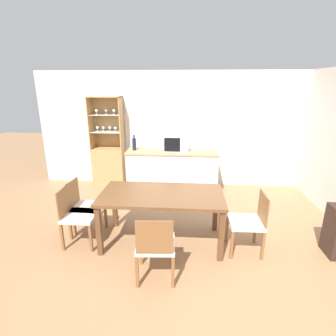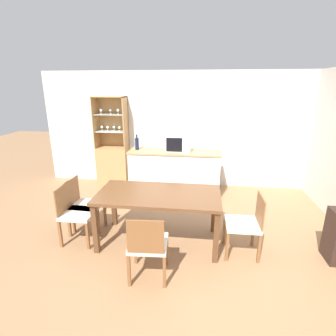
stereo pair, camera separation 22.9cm
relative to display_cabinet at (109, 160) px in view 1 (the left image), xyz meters
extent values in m
plane|color=#936B47|center=(1.77, -2.41, -0.60)|extent=(18.00, 18.00, 0.00)
cube|color=silver|center=(1.77, 0.22, 0.68)|extent=(6.80, 0.06, 2.55)
cube|color=silver|center=(1.49, -0.49, -0.13)|extent=(1.85, 0.55, 0.92)
cube|color=tan|center=(1.49, -0.49, 0.34)|extent=(1.88, 0.58, 0.03)
cube|color=tan|center=(0.00, -0.01, -0.16)|extent=(0.71, 0.40, 0.88)
cube|color=tan|center=(0.00, 0.18, 0.85)|extent=(0.71, 0.02, 1.14)
cube|color=tan|center=(-0.35, -0.01, 0.85)|extent=(0.02, 0.40, 1.14)
cube|color=tan|center=(0.35, -0.01, 0.85)|extent=(0.02, 0.40, 1.14)
cube|color=tan|center=(0.00, -0.01, 1.41)|extent=(0.71, 0.40, 0.02)
cube|color=silver|center=(0.00, -0.01, 0.66)|extent=(0.66, 0.35, 0.01)
cube|color=silver|center=(0.00, -0.01, 1.03)|extent=(0.66, 0.35, 0.01)
cylinder|color=silver|center=(-0.21, -0.02, 0.66)|extent=(0.04, 0.04, 0.01)
cylinder|color=silver|center=(-0.21, -0.02, 0.69)|extent=(0.01, 0.01, 0.06)
sphere|color=silver|center=(-0.21, -0.02, 0.75)|extent=(0.06, 0.06, 0.06)
cylinder|color=silver|center=(-0.19, -0.06, 1.04)|extent=(0.04, 0.04, 0.01)
cylinder|color=silver|center=(-0.19, -0.06, 1.07)|extent=(0.01, 0.01, 0.06)
sphere|color=silver|center=(-0.19, -0.06, 1.12)|extent=(0.06, 0.06, 0.06)
cylinder|color=silver|center=(-0.07, -0.03, 0.66)|extent=(0.04, 0.04, 0.01)
cylinder|color=silver|center=(-0.07, -0.03, 0.69)|extent=(0.01, 0.01, 0.06)
sphere|color=silver|center=(-0.07, -0.03, 0.75)|extent=(0.06, 0.06, 0.06)
cylinder|color=silver|center=(0.00, 0.03, 1.04)|extent=(0.04, 0.04, 0.01)
cylinder|color=silver|center=(0.00, 0.03, 1.07)|extent=(0.01, 0.01, 0.06)
sphere|color=silver|center=(0.00, 0.03, 1.12)|extent=(0.06, 0.06, 0.06)
cylinder|color=silver|center=(0.07, -0.01, 0.66)|extent=(0.04, 0.04, 0.01)
cylinder|color=silver|center=(0.07, -0.01, 0.69)|extent=(0.01, 0.01, 0.06)
sphere|color=silver|center=(0.07, -0.01, 0.75)|extent=(0.06, 0.06, 0.06)
cylinder|color=silver|center=(0.19, -0.02, 1.04)|extent=(0.04, 0.04, 0.01)
cylinder|color=silver|center=(0.19, -0.02, 1.07)|extent=(0.01, 0.01, 0.06)
sphere|color=silver|center=(0.19, -0.02, 1.12)|extent=(0.06, 0.06, 0.06)
cylinder|color=silver|center=(0.21, -0.06, 0.66)|extent=(0.04, 0.04, 0.01)
cylinder|color=silver|center=(0.21, -0.06, 0.69)|extent=(0.01, 0.01, 0.06)
sphere|color=silver|center=(0.21, -0.06, 0.75)|extent=(0.06, 0.06, 0.06)
cube|color=brown|center=(1.45, -2.28, 0.15)|extent=(1.75, 0.90, 0.04)
cube|color=brown|center=(0.64, -2.67, -0.23)|extent=(0.07, 0.07, 0.73)
cube|color=brown|center=(2.27, -2.67, -0.23)|extent=(0.07, 0.07, 0.73)
cube|color=brown|center=(0.64, -1.89, -0.23)|extent=(0.07, 0.07, 0.73)
cube|color=brown|center=(2.27, -1.89, -0.23)|extent=(0.07, 0.07, 0.73)
cube|color=beige|center=(2.62, -2.41, -0.15)|extent=(0.46, 0.46, 0.05)
cube|color=brown|center=(2.84, -2.41, 0.07)|extent=(0.03, 0.41, 0.40)
cube|color=brown|center=(2.42, -2.62, -0.39)|extent=(0.04, 0.04, 0.42)
cube|color=brown|center=(2.42, -2.21, -0.39)|extent=(0.04, 0.04, 0.42)
cube|color=brown|center=(2.83, -2.61, -0.39)|extent=(0.04, 0.04, 0.42)
cube|color=brown|center=(2.83, -2.20, -0.39)|extent=(0.04, 0.04, 0.42)
cube|color=beige|center=(0.28, -2.41, -0.15)|extent=(0.45, 0.45, 0.05)
cube|color=brown|center=(0.07, -2.41, 0.07)|extent=(0.02, 0.41, 0.40)
cube|color=brown|center=(0.49, -2.20, -0.39)|extent=(0.04, 0.04, 0.42)
cube|color=brown|center=(0.49, -2.61, -0.39)|extent=(0.04, 0.04, 0.42)
cube|color=brown|center=(0.08, -2.21, -0.39)|extent=(0.04, 0.04, 0.42)
cube|color=brown|center=(0.08, -2.62, -0.39)|extent=(0.04, 0.04, 0.42)
cube|color=beige|center=(0.28, -2.14, -0.15)|extent=(0.46, 0.46, 0.05)
cube|color=brown|center=(0.07, -2.13, 0.07)|extent=(0.03, 0.41, 0.40)
cube|color=brown|center=(0.49, -1.94, -0.39)|extent=(0.04, 0.04, 0.42)
cube|color=brown|center=(0.48, -2.35, -0.39)|extent=(0.04, 0.04, 0.42)
cube|color=brown|center=(0.08, -1.93, -0.39)|extent=(0.04, 0.04, 0.42)
cube|color=brown|center=(0.07, -2.34, -0.39)|extent=(0.04, 0.04, 0.42)
cube|color=beige|center=(1.45, -3.02, -0.15)|extent=(0.48, 0.48, 0.05)
cube|color=brown|center=(1.47, -3.24, 0.07)|extent=(0.41, 0.05, 0.40)
cube|color=brown|center=(1.24, -2.83, -0.39)|extent=(0.04, 0.04, 0.42)
cube|color=brown|center=(1.64, -2.80, -0.39)|extent=(0.04, 0.04, 0.42)
cube|color=brown|center=(1.26, -3.24, -0.39)|extent=(0.04, 0.04, 0.42)
cube|color=brown|center=(1.67, -3.21, -0.39)|extent=(0.04, 0.04, 0.42)
cube|color=silver|center=(1.57, -0.45, 0.52)|extent=(0.50, 0.32, 0.32)
cube|color=black|center=(1.50, -0.61, 0.52)|extent=(0.32, 0.01, 0.28)
cylinder|color=#141E38|center=(0.70, -0.46, 0.48)|extent=(0.08, 0.08, 0.24)
cylinder|color=#141E38|center=(0.70, -0.46, 0.64)|extent=(0.03, 0.03, 0.08)
camera|label=1|loc=(1.81, -5.70, 1.65)|focal=28.00mm
camera|label=2|loc=(2.04, -5.67, 1.65)|focal=28.00mm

